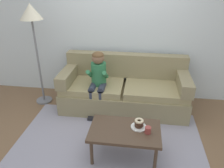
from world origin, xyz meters
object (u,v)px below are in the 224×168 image
Objects in this scene: donut at (139,125)px; floor_lamp at (32,21)px; person_child at (98,77)px; mug at (148,130)px; coffee_table at (125,132)px; couch at (124,90)px.

donut is 2.46m from floor_lamp.
mug is at bearing -51.97° from person_child.
person_child reaches higher than donut.
donut is 0.15m from mug.
person_child is 1.40m from mug.
donut is 0.07× the size of floor_lamp.
floor_lamp reaches higher than coffee_table.
donut is (0.30, -1.20, 0.13)m from couch.
couch is 1.99m from floor_lamp.
mug is at bearing -32.68° from floor_lamp.
couch is 1.37m from mug.
donut is (0.18, 0.07, 0.08)m from coffee_table.
coffee_table is 0.84× the size of person_child.
floor_lamp is (-1.87, 1.17, 1.09)m from donut.
floor_lamp is at bearing 147.32° from mug.
donut is at bearing -53.29° from person_child.
coffee_table is at bearing -158.17° from donut.
couch is 18.63× the size of donut.
floor_lamp is (-1.58, -0.02, 1.21)m from couch.
couch reaches higher than coffee_table.
person_child reaches higher than couch.
couch is at bearing 25.20° from person_child.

